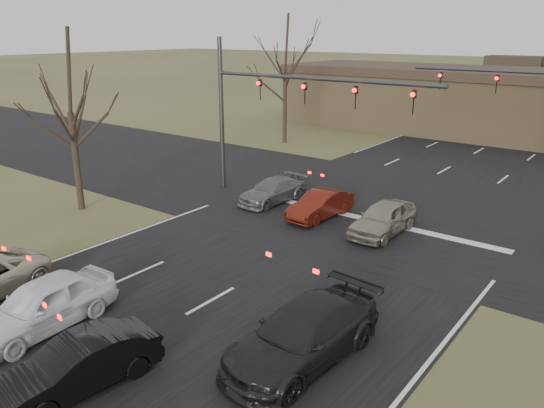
{
  "coord_description": "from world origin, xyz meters",
  "views": [
    {
      "loc": [
        10.76,
        -7.93,
        8.3
      ],
      "look_at": [
        -0.83,
        7.35,
        2.0
      ],
      "focal_mm": 35.0,
      "sensor_mm": 36.0,
      "label": 1
    }
  ],
  "objects_px": {
    "car_grey_ahead": "(273,191)",
    "car_red_ahead": "(320,205)",
    "car_white_sedan": "(43,305)",
    "car_charcoal_sedan": "(303,334)",
    "mast_arm_near": "(270,99)",
    "car_black_hatch": "(78,365)",
    "car_silver_ahead": "(383,218)",
    "building": "(537,106)"
  },
  "relations": [
    {
      "from": "car_grey_ahead",
      "to": "car_charcoal_sedan",
      "type": "bearing_deg",
      "value": -44.95
    },
    {
      "from": "mast_arm_near",
      "to": "car_white_sedan",
      "type": "distance_m",
      "value": 14.93
    },
    {
      "from": "car_charcoal_sedan",
      "to": "car_white_sedan",
      "type": "bearing_deg",
      "value": -150.1
    },
    {
      "from": "car_black_hatch",
      "to": "car_silver_ahead",
      "type": "bearing_deg",
      "value": 92.61
    },
    {
      "from": "car_black_hatch",
      "to": "car_grey_ahead",
      "type": "xyz_separation_m",
      "value": [
        -5.18,
        14.59,
        -0.06
      ]
    },
    {
      "from": "car_grey_ahead",
      "to": "car_red_ahead",
      "type": "xyz_separation_m",
      "value": [
        3.17,
        -0.56,
        0.03
      ]
    },
    {
      "from": "car_charcoal_sedan",
      "to": "building",
      "type": "bearing_deg",
      "value": 97.92
    },
    {
      "from": "mast_arm_near",
      "to": "car_charcoal_sedan",
      "type": "height_order",
      "value": "mast_arm_near"
    },
    {
      "from": "car_white_sedan",
      "to": "car_red_ahead",
      "type": "distance_m",
      "value": 13.07
    },
    {
      "from": "building",
      "to": "car_white_sedan",
      "type": "xyz_separation_m",
      "value": [
        -4.78,
        -39.07,
        -1.91
      ]
    },
    {
      "from": "car_black_hatch",
      "to": "car_charcoal_sedan",
      "type": "xyz_separation_m",
      "value": [
        3.61,
        4.28,
        0.09
      ]
    },
    {
      "from": "mast_arm_near",
      "to": "car_white_sedan",
      "type": "relative_size",
      "value": 2.75
    },
    {
      "from": "mast_arm_near",
      "to": "car_white_sedan",
      "type": "bearing_deg",
      "value": -80.12
    },
    {
      "from": "mast_arm_near",
      "to": "car_black_hatch",
      "type": "relative_size",
      "value": 3.06
    },
    {
      "from": "car_white_sedan",
      "to": "car_charcoal_sedan",
      "type": "relative_size",
      "value": 0.86
    },
    {
      "from": "car_grey_ahead",
      "to": "car_red_ahead",
      "type": "bearing_deg",
      "value": -5.51
    },
    {
      "from": "building",
      "to": "car_charcoal_sedan",
      "type": "distance_m",
      "value": 35.92
    },
    {
      "from": "car_red_ahead",
      "to": "car_silver_ahead",
      "type": "relative_size",
      "value": 0.93
    },
    {
      "from": "car_silver_ahead",
      "to": "car_red_ahead",
      "type": "bearing_deg",
      "value": 179.08
    },
    {
      "from": "car_white_sedan",
      "to": "car_silver_ahead",
      "type": "distance_m",
      "value": 13.67
    },
    {
      "from": "building",
      "to": "car_silver_ahead",
      "type": "xyz_separation_m",
      "value": [
        -0.29,
        -26.16,
        -1.97
      ]
    },
    {
      "from": "car_black_hatch",
      "to": "car_silver_ahead",
      "type": "distance_m",
      "value": 13.98
    },
    {
      "from": "car_black_hatch",
      "to": "car_grey_ahead",
      "type": "bearing_deg",
      "value": 117.12
    },
    {
      "from": "car_black_hatch",
      "to": "car_red_ahead",
      "type": "xyz_separation_m",
      "value": [
        -2.01,
        14.03,
        -0.03
      ]
    },
    {
      "from": "car_grey_ahead",
      "to": "car_black_hatch",
      "type": "bearing_deg",
      "value": -65.87
    },
    {
      "from": "building",
      "to": "car_white_sedan",
      "type": "bearing_deg",
      "value": -96.97
    },
    {
      "from": "car_white_sedan",
      "to": "car_grey_ahead",
      "type": "height_order",
      "value": "car_white_sedan"
    },
    {
      "from": "mast_arm_near",
      "to": "car_red_ahead",
      "type": "bearing_deg",
      "value": -15.97
    },
    {
      "from": "building",
      "to": "mast_arm_near",
      "type": "bearing_deg",
      "value": -106.13
    },
    {
      "from": "car_black_hatch",
      "to": "car_grey_ahead",
      "type": "height_order",
      "value": "car_black_hatch"
    },
    {
      "from": "mast_arm_near",
      "to": "car_red_ahead",
      "type": "height_order",
      "value": "mast_arm_near"
    },
    {
      "from": "car_red_ahead",
      "to": "building",
      "type": "bearing_deg",
      "value": 85.91
    },
    {
      "from": "car_black_hatch",
      "to": "car_charcoal_sedan",
      "type": "bearing_deg",
      "value": 57.41
    },
    {
      "from": "building",
      "to": "car_white_sedan",
      "type": "height_order",
      "value": "building"
    },
    {
      "from": "car_red_ahead",
      "to": "car_silver_ahead",
      "type": "distance_m",
      "value": 3.22
    },
    {
      "from": "mast_arm_near",
      "to": "car_silver_ahead",
      "type": "relative_size",
      "value": 2.98
    },
    {
      "from": "car_white_sedan",
      "to": "car_silver_ahead",
      "type": "height_order",
      "value": "car_white_sedan"
    },
    {
      "from": "mast_arm_near",
      "to": "car_charcoal_sedan",
      "type": "bearing_deg",
      "value": -49.16
    },
    {
      "from": "car_white_sedan",
      "to": "car_black_hatch",
      "type": "bearing_deg",
      "value": -20.64
    },
    {
      "from": "mast_arm_near",
      "to": "car_black_hatch",
      "type": "height_order",
      "value": "mast_arm_near"
    },
    {
      "from": "car_white_sedan",
      "to": "car_charcoal_sedan",
      "type": "xyz_separation_m",
      "value": [
        6.89,
        3.27,
        -0.01
      ]
    },
    {
      "from": "building",
      "to": "mast_arm_near",
      "type": "xyz_separation_m",
      "value": [
        -7.23,
        -25.0,
        2.41
      ]
    }
  ]
}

